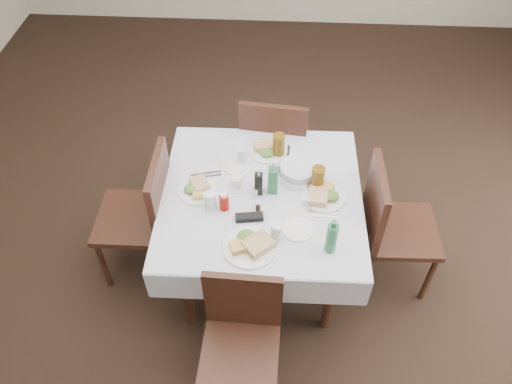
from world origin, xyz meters
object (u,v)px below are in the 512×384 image
water_s (277,232)px  water_n (243,156)px  chair_north (274,143)px  coffee_mug (236,183)px  dining_table (261,203)px  oil_cruet_green (273,179)px  green_bottle (332,238)px  ketchup_bottle (224,202)px  chair_south (242,332)px  water_w (210,201)px  chair_west (146,210)px  chair_east (389,222)px  water_e (319,174)px  bread_basket (298,171)px  oil_cruet_dark (259,183)px

water_s → water_n: bearing=110.7°
chair_north → coffee_mug: (-0.21, -0.65, 0.24)m
dining_table → oil_cruet_green: size_ratio=5.14×
water_s → green_bottle: (0.29, -0.05, 0.04)m
water_n → ketchup_bottle: 0.40m
water_n → dining_table: bearing=-64.1°
chair_south → water_w: size_ratio=6.91×
water_n → green_bottle: green_bottle is taller
chair_south → chair_west: chair_west is taller
chair_east → water_e: size_ratio=7.79×
chair_east → oil_cruet_green: oil_cruet_green is taller
bread_basket → oil_cruet_dark: oil_cruet_dark is taller
water_e → green_bottle: green_bottle is taller
chair_south → ketchup_bottle: bearing=102.7°
bread_basket → oil_cruet_green: bearing=-137.9°
dining_table → green_bottle: size_ratio=5.20×
chair_south → chair_west: (-0.67, 0.77, 0.06)m
oil_cruet_green → coffee_mug: size_ratio=2.11×
oil_cruet_dark → ketchup_bottle: (-0.19, -0.14, -0.03)m
chair_north → oil_cruet_dark: 0.75m
green_bottle → water_n: bearing=128.3°
bread_basket → water_e: bearing=-16.3°
water_n → oil_cruet_green: 0.32m
chair_west → water_w: bearing=-16.2°
water_w → dining_table: bearing=24.8°
water_n → water_e: 0.49m
chair_north → coffee_mug: size_ratio=8.64×
bread_basket → green_bottle: 0.59m
bread_basket → ketchup_bottle: (-0.43, -0.29, 0.02)m
water_s → oil_cruet_dark: oil_cruet_dark is taller
chair_south → water_e: water_e is taller
water_n → green_bottle: size_ratio=0.47×
coffee_mug → green_bottle: 0.71m
dining_table → chair_south: chair_south is taller
chair_north → chair_south: size_ratio=1.11×
chair_east → oil_cruet_dark: chair_east is taller
dining_table → water_e: water_e is taller
water_w → green_bottle: green_bottle is taller
chair_north → ketchup_bottle: size_ratio=7.85×
water_e → bread_basket: (-0.12, 0.04, -0.02)m
water_e → green_bottle: 0.53m
chair_south → oil_cruet_green: (0.13, 0.80, 0.36)m
chair_east → water_e: 0.55m
dining_table → chair_north: bearing=85.1°
dining_table → chair_south: (-0.07, -0.77, -0.17)m
ketchup_bottle → green_bottle: green_bottle is taller
dining_table → water_e: 0.39m
water_w → green_bottle: 0.73m
chair_south → water_w: bearing=109.2°
oil_cruet_dark → ketchup_bottle: size_ratio=1.58×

